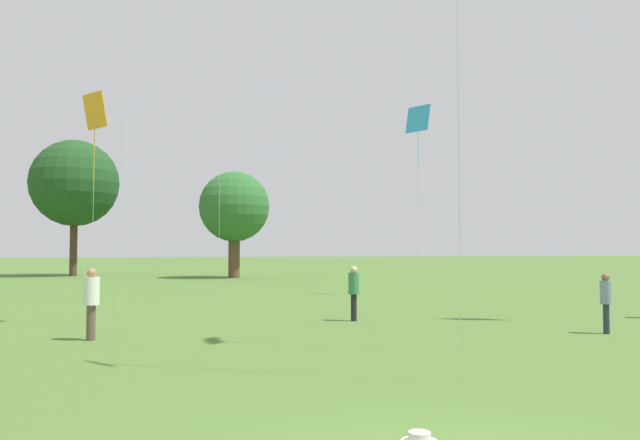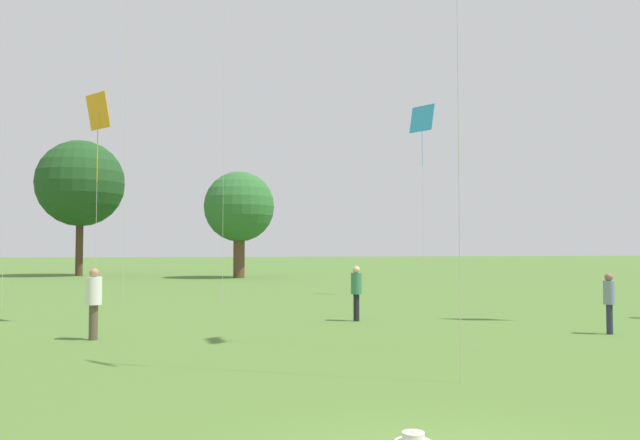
{
  "view_description": "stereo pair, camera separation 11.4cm",
  "coord_description": "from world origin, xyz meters",
  "views": [
    {
      "loc": [
        -2.48,
        -5.38,
        2.2
      ],
      "look_at": [
        -0.13,
        5.6,
        2.71
      ],
      "focal_mm": 35.0,
      "sensor_mm": 36.0,
      "label": 1
    },
    {
      "loc": [
        -2.37,
        -5.4,
        2.2
      ],
      "look_at": [
        -0.13,
        5.6,
        2.71
      ],
      "focal_mm": 35.0,
      "sensor_mm": 36.0,
      "label": 2
    }
  ],
  "objects": [
    {
      "name": "kite_4",
      "position": [
        8.04,
        21.86,
        8.09
      ],
      "size": [
        0.92,
        1.24,
        8.86
      ],
      "rotation": [
        0.0,
        0.0,
        4.48
      ],
      "color": "#339EDB",
      "rests_on": "ground"
    },
    {
      "name": "person_standing_2",
      "position": [
        -4.7,
        10.4,
        1.02
      ],
      "size": [
        0.49,
        0.49,
        1.72
      ],
      "rotation": [
        0.0,
        0.0,
        0.4
      ],
      "color": "brown",
      "rests_on": "ground"
    },
    {
      "name": "distant_tree_1",
      "position": [
        -11.17,
        46.53,
        7.29
      ],
      "size": [
        6.81,
        6.81,
        10.72
      ],
      "color": "#473323",
      "rests_on": "ground"
    },
    {
      "name": "distant_tree_0",
      "position": [
        0.96,
        40.89,
        5.21
      ],
      "size": [
        5.2,
        5.2,
        7.87
      ],
      "color": "brown",
      "rests_on": "ground"
    },
    {
      "name": "person_standing_5",
      "position": [
        8.08,
        8.81,
        0.94
      ],
      "size": [
        0.37,
        0.37,
        1.55
      ],
      "rotation": [
        0.0,
        0.0,
        1.16
      ],
      "color": "#282D42",
      "rests_on": "ground"
    },
    {
      "name": "person_standing_4",
      "position": [
        2.47,
        12.88,
        0.99
      ],
      "size": [
        0.46,
        0.46,
        1.65
      ],
      "rotation": [
        0.0,
        0.0,
        0.86
      ],
      "color": "black",
      "rests_on": "ground"
    },
    {
      "name": "kite_0",
      "position": [
        -5.16,
        13.78,
        6.1
      ],
      "size": [
        0.82,
        0.96,
        6.75
      ],
      "rotation": [
        0.0,
        0.0,
        1.45
      ],
      "color": "orange",
      "rests_on": "ground"
    }
  ]
}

